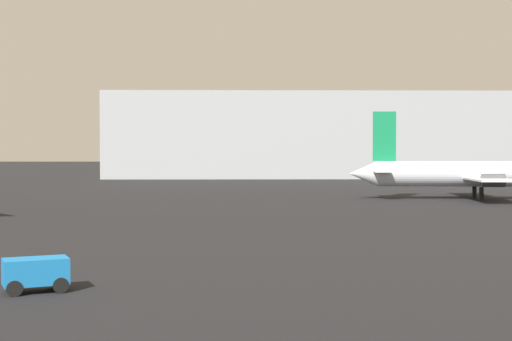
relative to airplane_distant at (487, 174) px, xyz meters
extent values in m
cylinder|color=silver|center=(0.28, -0.02, -0.01)|extent=(24.14, 4.46, 2.74)
cone|color=silver|center=(-13.19, 0.95, -0.01)|extent=(3.20, 2.95, 2.74)
cube|color=silver|center=(-0.92, 0.07, -0.42)|extent=(5.08, 18.40, 0.19)
cube|color=silver|center=(-11.30, 0.82, 0.27)|extent=(2.33, 6.64, 0.12)
cube|color=#147F4C|center=(-10.92, 0.79, 4.04)|extent=(2.49, 0.41, 5.36)
cylinder|color=#4C4C54|center=(0.05, 3.46, -0.55)|extent=(2.42, 1.56, 1.40)
cylinder|color=#4C4C54|center=(-0.45, -3.43, -0.55)|extent=(2.42, 1.56, 1.40)
cube|color=black|center=(-0.80, 1.61, -2.06)|extent=(0.42, 0.42, 1.37)
cube|color=black|center=(-1.03, -1.48, -2.06)|extent=(0.42, 0.42, 1.37)
cube|color=#1972BF|center=(-34.44, -51.70, -1.95)|extent=(2.71, 2.11, 1.00)
cylinder|color=black|center=(-35.00, -52.56, -2.45)|extent=(0.63, 0.41, 0.60)
cylinder|color=black|center=(-35.43, -51.48, -2.45)|extent=(0.63, 0.41, 0.60)
cylinder|color=black|center=(-33.44, -51.93, -2.45)|extent=(0.63, 0.41, 0.60)
cylinder|color=black|center=(-33.88, -50.85, -2.45)|extent=(0.63, 0.41, 0.60)
cube|color=#999EA3|center=(-13.88, 65.11, 5.11)|extent=(74.32, 24.95, 15.72)
camera|label=1|loc=(-26.67, -80.66, 2.76)|focal=53.11mm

